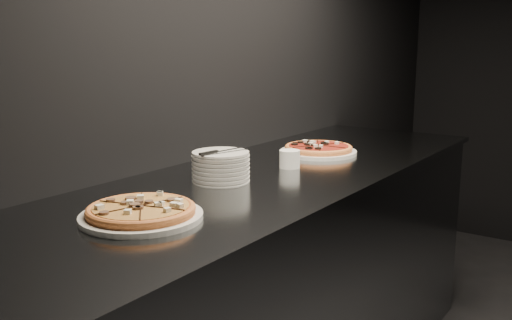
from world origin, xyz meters
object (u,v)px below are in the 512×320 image
Objects in this scene: pizza_mushroom at (141,212)px; plate_stack at (221,166)px; ramekin at (290,158)px; pizza_tomato at (318,149)px; counter at (271,290)px; cutlery at (220,152)px.

pizza_mushroom is 1.85× the size of plate_stack.
ramekin is (-0.01, 0.77, 0.02)m from pizza_mushroom.
ramekin is at bearing 75.16° from plate_stack.
plate_stack is at bearing -93.49° from pizza_tomato.
pizza_tomato is at bearing 94.58° from counter.
counter is at bearing 83.13° from cutlery.
ramekin is (0.01, 0.10, 0.49)m from counter.
ramekin reaches higher than pizza_mushroom.
pizza_mushroom is (0.02, -0.66, 0.48)m from counter.
pizza_tomato is (-0.03, 0.41, 0.48)m from counter.
pizza_mushroom is at bearing -87.97° from counter.
pizza_tomato is 1.61× the size of cutlery.
pizza_mushroom and pizza_tomato have the same top height.
pizza_mushroom is 0.47m from plate_stack.
counter is at bearing -85.42° from pizza_tomato.
pizza_mushroom is at bearing -89.15° from ramekin.
cutlery is at bearing -92.71° from pizza_tomato.
cutlery reaches higher than counter.
plate_stack reaches higher than ramekin.
cutlery reaches higher than plate_stack.
ramekin is (0.08, 0.31, -0.01)m from plate_stack.
counter is at bearing -96.74° from ramekin.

